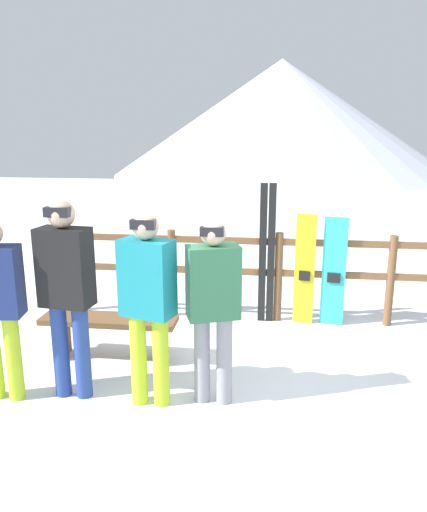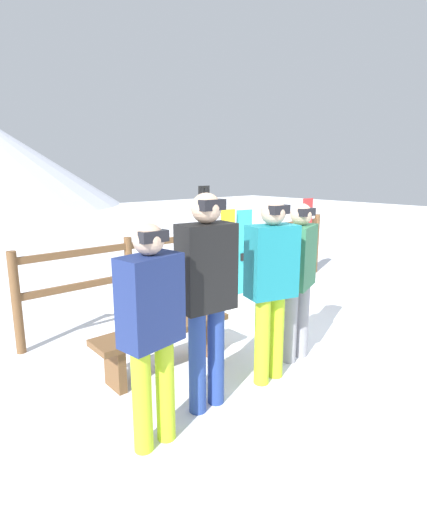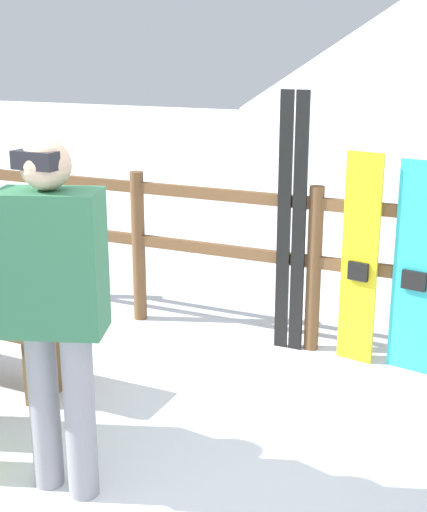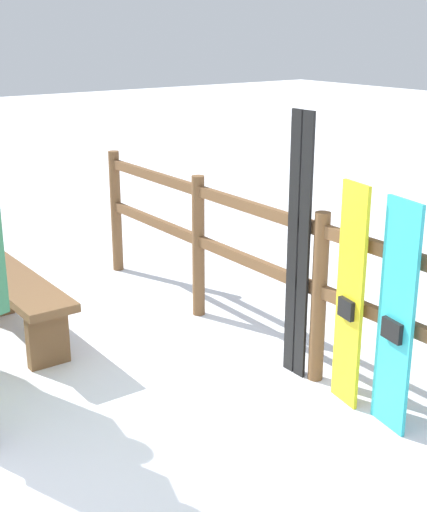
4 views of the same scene
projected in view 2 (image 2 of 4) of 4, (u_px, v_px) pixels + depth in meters
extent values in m
plane|color=white|center=(312.00, 339.00, 4.76)|extent=(40.00, 40.00, 0.00)
cylinder|color=brown|center=(17.00, 303.00, 4.29)|extent=(0.10, 0.10, 1.14)
cylinder|color=brown|center=(129.00, 281.00, 5.17)|extent=(0.10, 0.10, 1.14)
cylinder|color=brown|center=(210.00, 265.00, 6.04)|extent=(0.10, 0.10, 1.14)
cylinder|color=brown|center=(270.00, 253.00, 6.92)|extent=(0.10, 0.10, 1.14)
cylinder|color=brown|center=(316.00, 244.00, 7.79)|extent=(0.10, 0.10, 1.14)
cube|color=brown|center=(210.00, 261.00, 6.03)|extent=(5.47, 0.05, 0.08)
cube|color=brown|center=(210.00, 235.00, 5.95)|extent=(5.47, 0.05, 0.08)
cube|color=brown|center=(163.00, 329.00, 3.94)|extent=(1.43, 0.36, 0.06)
cube|color=brown|center=(115.00, 368.00, 3.65)|extent=(0.08, 0.29, 0.41)
cube|color=brown|center=(205.00, 336.00, 4.33)|extent=(0.08, 0.29, 0.41)
cylinder|color=navy|center=(197.00, 362.00, 3.25)|extent=(0.14, 0.14, 0.88)
cylinder|color=navy|center=(216.00, 355.00, 3.38)|extent=(0.14, 0.14, 0.88)
cube|color=black|center=(206.00, 267.00, 3.15)|extent=(0.48, 0.30, 0.69)
sphere|color=#D8B293|center=(206.00, 208.00, 3.05)|extent=(0.24, 0.24, 0.24)
cube|color=black|center=(212.00, 205.00, 2.99)|extent=(0.21, 0.08, 0.08)
cylinder|color=#B7D826|center=(262.00, 342.00, 3.70)|extent=(0.14, 0.14, 0.84)
cylinder|color=#B7D826|center=(276.00, 336.00, 3.82)|extent=(0.14, 0.14, 0.84)
cube|color=teal|center=(272.00, 261.00, 3.60)|extent=(0.50, 0.36, 0.66)
sphere|color=#D8B293|center=(273.00, 212.00, 3.51)|extent=(0.23, 0.23, 0.23)
cube|color=black|center=(279.00, 210.00, 3.45)|extent=(0.20, 0.08, 0.08)
cylinder|color=gray|center=(290.00, 325.00, 4.13)|extent=(0.14, 0.14, 0.80)
cylinder|color=gray|center=(302.00, 321.00, 4.26)|extent=(0.14, 0.14, 0.80)
cube|color=#33724C|center=(299.00, 256.00, 4.04)|extent=(0.50, 0.38, 0.63)
sphere|color=#D8B293|center=(301.00, 214.00, 3.95)|extent=(0.22, 0.22, 0.22)
cube|color=black|center=(307.00, 212.00, 3.90)|extent=(0.20, 0.08, 0.08)
cylinder|color=#B7D826|center=(142.00, 400.00, 2.80)|extent=(0.14, 0.14, 0.79)
cylinder|color=#B7D826|center=(165.00, 390.00, 2.92)|extent=(0.14, 0.14, 0.79)
cube|color=navy|center=(151.00, 300.00, 2.71)|extent=(0.46, 0.30, 0.63)
sphere|color=#D8B293|center=(149.00, 239.00, 2.62)|extent=(0.21, 0.21, 0.21)
cube|color=black|center=(154.00, 236.00, 2.57)|extent=(0.19, 0.08, 0.08)
cube|color=black|center=(201.00, 247.00, 5.81)|extent=(0.09, 0.02, 1.76)
cube|color=black|center=(207.00, 246.00, 5.87)|extent=(0.09, 0.02, 1.76)
cube|color=yellow|center=(228.00, 254.00, 6.18)|extent=(0.25, 0.07, 1.39)
cube|color=black|center=(229.00, 259.00, 6.17)|extent=(0.14, 0.05, 0.12)
cube|color=#2DBFCC|center=(244.00, 252.00, 6.41)|extent=(0.28, 0.08, 1.36)
cube|color=black|center=(245.00, 257.00, 6.40)|extent=(0.16, 0.06, 0.12)
cube|color=red|center=(306.00, 238.00, 7.46)|extent=(0.28, 0.03, 1.47)
cube|color=black|center=(307.00, 242.00, 7.45)|extent=(0.15, 0.03, 0.12)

